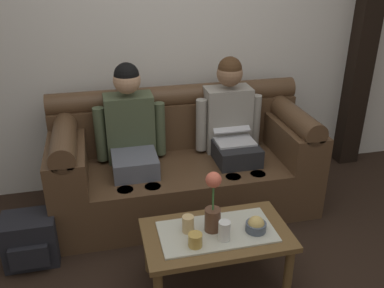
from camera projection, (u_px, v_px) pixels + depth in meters
back_wall_patterned at (168, 20)px, 3.50m from camera, size 6.00×0.12×2.90m
timber_pillar at (367, 15)px, 3.76m from camera, size 0.20×0.20×2.90m
couch at (183, 163)px, 3.49m from camera, size 2.09×0.88×0.96m
person_left at (132, 137)px, 3.28m from camera, size 0.56×0.67×1.22m
person_right at (231, 127)px, 3.45m from camera, size 0.56×0.67×1.22m
coffee_table at (216, 239)px, 2.62m from camera, size 0.91×0.52×0.41m
flower_vase at (213, 205)px, 2.53m from camera, size 0.10×0.10×0.40m
snack_bowl at (256, 225)px, 2.58m from camera, size 0.13×0.13×0.11m
cup_near_left at (224, 231)px, 2.49m from camera, size 0.07×0.07×0.13m
cup_near_right at (195, 240)px, 2.45m from camera, size 0.08×0.08×0.08m
cup_far_center at (188, 224)px, 2.57m from camera, size 0.07×0.07×0.11m
backpack_left at (31, 240)px, 2.89m from camera, size 0.36×0.31×0.35m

